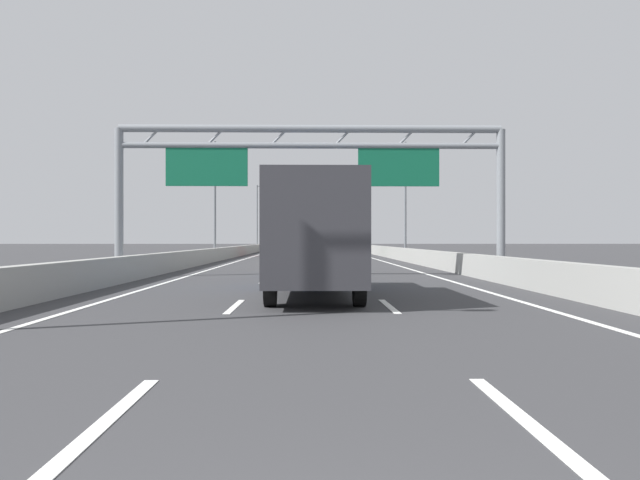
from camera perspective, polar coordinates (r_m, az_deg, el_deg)
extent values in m
plane|color=#38383A|center=(101.78, -0.94, -0.85)|extent=(260.00, 260.00, 0.00)
cube|color=white|center=(5.77, -19.27, -15.61)|extent=(0.16, 3.00, 0.01)
cube|color=white|center=(14.46, -7.94, -6.14)|extent=(0.16, 3.00, 0.01)
cube|color=white|center=(23.39, -5.26, -3.78)|extent=(0.16, 3.00, 0.01)
cube|color=white|center=(32.36, -4.07, -2.73)|extent=(0.16, 3.00, 0.01)
cube|color=white|center=(41.34, -3.39, -2.13)|extent=(0.16, 3.00, 0.01)
cube|color=white|center=(50.33, -2.96, -1.74)|extent=(0.16, 3.00, 0.01)
cube|color=white|center=(59.32, -2.66, -1.47)|extent=(0.16, 3.00, 0.01)
cube|color=white|center=(68.31, -2.44, -1.28)|extent=(0.16, 3.00, 0.01)
cube|color=white|center=(77.31, -2.27, -1.13)|extent=(0.16, 3.00, 0.01)
cube|color=white|center=(86.30, -2.13, -1.01)|extent=(0.16, 3.00, 0.01)
cube|color=white|center=(95.30, -2.02, -0.91)|extent=(0.16, 3.00, 0.01)
cube|color=white|center=(104.30, -1.93, -0.83)|extent=(0.16, 3.00, 0.01)
cube|color=white|center=(113.30, -1.86, -0.76)|extent=(0.16, 3.00, 0.01)
cube|color=white|center=(122.29, -1.79, -0.70)|extent=(0.16, 3.00, 0.01)
cube|color=white|center=(131.29, -1.74, -0.65)|extent=(0.16, 3.00, 0.01)
cube|color=white|center=(140.29, -1.69, -0.61)|extent=(0.16, 3.00, 0.01)
cube|color=white|center=(149.29, -1.64, -0.57)|extent=(0.16, 3.00, 0.01)
cube|color=white|center=(158.29, -1.61, -0.54)|extent=(0.16, 3.00, 0.01)
cube|color=white|center=(5.80, 18.43, -15.51)|extent=(0.16, 3.00, 0.01)
cube|color=white|center=(14.48, 6.44, -6.14)|extent=(0.16, 3.00, 0.01)
cube|color=white|center=(23.40, 3.59, -3.78)|extent=(0.16, 3.00, 0.01)
cube|color=white|center=(32.36, 2.32, -2.73)|extent=(0.16, 3.00, 0.01)
cube|color=white|center=(41.34, 1.60, -2.13)|extent=(0.16, 3.00, 0.01)
cube|color=white|center=(50.33, 1.14, -1.74)|extent=(0.16, 3.00, 0.01)
cube|color=white|center=(59.32, 0.82, -1.47)|extent=(0.16, 3.00, 0.01)
cube|color=white|center=(68.31, 0.58, -1.28)|extent=(0.16, 3.00, 0.01)
cube|color=white|center=(77.31, 0.40, -1.13)|extent=(0.16, 3.00, 0.01)
cube|color=white|center=(86.31, 0.26, -1.01)|extent=(0.16, 3.00, 0.01)
cube|color=white|center=(95.30, 0.14, -0.91)|extent=(0.16, 3.00, 0.01)
cube|color=white|center=(104.30, 0.04, -0.83)|extent=(0.16, 3.00, 0.01)
cube|color=white|center=(113.30, -0.04, -0.76)|extent=(0.16, 3.00, 0.01)
cube|color=white|center=(122.30, -0.11, -0.70)|extent=(0.16, 3.00, 0.01)
cube|color=white|center=(131.29, -0.17, -0.65)|extent=(0.16, 3.00, 0.01)
cube|color=white|center=(140.29, -0.22, -0.61)|extent=(0.16, 3.00, 0.01)
cube|color=white|center=(149.29, -0.26, -0.57)|extent=(0.16, 3.00, 0.01)
cube|color=white|center=(158.29, -0.30, -0.54)|extent=(0.16, 3.00, 0.01)
cube|color=white|center=(89.94, -4.29, -0.96)|extent=(0.16, 176.00, 0.01)
cube|color=white|center=(89.94, 2.41, -0.96)|extent=(0.16, 176.00, 0.01)
cube|color=#9E9E99|center=(111.99, -4.48, -0.53)|extent=(0.45, 220.00, 0.95)
cube|color=#9E9E99|center=(111.99, 2.59, -0.53)|extent=(0.45, 220.00, 0.95)
cylinder|color=gray|center=(26.81, -18.21, 3.32)|extent=(0.36, 0.36, 6.20)
cylinder|color=gray|center=(26.85, 16.49, 3.31)|extent=(0.36, 0.36, 6.20)
cylinder|color=gray|center=(25.98, -0.85, 10.31)|extent=(15.98, 0.32, 0.32)
cylinder|color=gray|center=(25.87, -0.85, 8.79)|extent=(15.98, 0.26, 0.26)
cylinder|color=gray|center=(26.75, -15.45, 9.25)|extent=(0.74, 0.10, 0.74)
cylinder|color=gray|center=(26.22, -9.73, 9.44)|extent=(0.74, 0.10, 0.74)
cylinder|color=gray|center=(25.95, -3.83, 9.54)|extent=(0.74, 0.10, 0.74)
cylinder|color=gray|center=(25.96, 2.13, 9.54)|extent=(0.74, 0.10, 0.74)
cylinder|color=gray|center=(26.24, 8.03, 9.44)|extent=(0.74, 0.10, 0.74)
cylinder|color=gray|center=(26.78, 13.74, 9.25)|extent=(0.74, 0.10, 0.74)
cube|color=#0F5B3D|center=(26.10, -10.50, 6.72)|extent=(3.40, 0.12, 1.60)
cube|color=#0F5B3D|center=(26.01, 7.33, 6.74)|extent=(3.40, 0.12, 1.60)
cylinder|color=slate|center=(50.12, -9.77, 3.68)|extent=(0.20, 0.20, 9.50)
cylinder|color=slate|center=(50.46, -8.52, 8.91)|extent=(2.20, 0.12, 0.12)
cube|color=#F2EAC6|center=(50.32, -7.26, 8.82)|extent=(0.56, 0.28, 0.20)
cylinder|color=slate|center=(50.14, 7.94, 3.67)|extent=(0.20, 0.20, 9.50)
cylinder|color=slate|center=(50.48, 6.69, 8.90)|extent=(2.20, 0.12, 0.12)
cube|color=#F2EAC6|center=(50.33, 5.44, 8.81)|extent=(0.56, 0.28, 0.20)
cylinder|color=slate|center=(89.48, -5.88, 2.07)|extent=(0.20, 0.20, 9.50)
cylinder|color=slate|center=(89.68, -5.18, 5.01)|extent=(2.20, 0.12, 0.12)
cube|color=#F2EAC6|center=(89.60, -4.47, 4.95)|extent=(0.56, 0.28, 0.20)
cylinder|color=slate|center=(89.49, 4.00, 2.07)|extent=(0.20, 0.20, 9.50)
cylinder|color=slate|center=(89.69, 3.30, 5.01)|extent=(2.20, 0.12, 0.12)
cube|color=#F2EAC6|center=(89.60, 2.59, 4.95)|extent=(0.56, 0.28, 0.20)
cube|color=#A8ADB2|center=(134.44, -0.85, -0.37)|extent=(1.90, 4.38, 0.63)
cube|color=black|center=(133.88, -0.85, -0.12)|extent=(1.67, 1.75, 0.52)
cylinder|color=black|center=(136.08, -1.21, -0.50)|extent=(0.22, 0.64, 0.64)
cylinder|color=black|center=(136.08, -0.50, -0.50)|extent=(0.22, 0.64, 0.64)
cylinder|color=black|center=(132.80, -1.22, -0.51)|extent=(0.22, 0.64, 0.64)
cylinder|color=black|center=(132.80, -0.49, -0.51)|extent=(0.22, 0.64, 0.64)
cube|color=#1E7A38|center=(55.34, 2.68, -0.94)|extent=(1.79, 4.12, 0.62)
cube|color=black|center=(55.68, 2.66, -0.36)|extent=(1.58, 1.90, 0.49)
cylinder|color=black|center=(56.81, 1.79, -1.22)|extent=(0.22, 0.64, 0.64)
cylinder|color=black|center=(56.91, 3.38, -1.22)|extent=(0.22, 0.64, 0.64)
cylinder|color=black|center=(53.79, 1.95, -1.29)|extent=(0.22, 0.64, 0.64)
cylinder|color=black|center=(53.89, 3.62, -1.29)|extent=(0.22, 0.64, 0.64)
cube|color=#2347AD|center=(26.36, -1.36, -1.97)|extent=(1.72, 4.67, 0.64)
cube|color=black|center=(25.68, -1.37, -0.83)|extent=(1.52, 1.87, 0.43)
cylinder|color=black|center=(28.17, -2.86, -2.50)|extent=(0.22, 0.64, 0.64)
cylinder|color=black|center=(28.16, 0.20, -2.50)|extent=(0.22, 0.64, 0.64)
cylinder|color=black|center=(24.61, -3.13, -2.86)|extent=(0.22, 0.64, 0.64)
cylinder|color=black|center=(24.60, 0.37, -2.86)|extent=(0.22, 0.64, 0.64)
cube|color=yellow|center=(98.26, -3.05, -0.51)|extent=(1.85, 4.24, 0.64)
cube|color=black|center=(97.65, -3.06, -0.17)|extent=(1.63, 1.73, 0.53)
cylinder|color=black|center=(99.87, -3.48, -0.69)|extent=(0.22, 0.64, 0.64)
cylinder|color=black|center=(99.81, -2.55, -0.69)|extent=(0.22, 0.64, 0.64)
cylinder|color=black|center=(96.73, -3.56, -0.71)|extent=(0.22, 0.64, 0.64)
cylinder|color=black|center=(96.67, -2.60, -0.71)|extent=(0.22, 0.64, 0.64)
cube|color=red|center=(59.67, -4.27, -0.85)|extent=(1.72, 4.24, 0.65)
cube|color=black|center=(59.70, -4.27, -0.28)|extent=(1.51, 1.90, 0.53)
cylinder|color=black|center=(61.29, -4.88, -1.13)|extent=(0.22, 0.64, 0.64)
cylinder|color=black|center=(61.21, -3.49, -1.13)|extent=(0.22, 0.64, 0.64)
cylinder|color=black|center=(58.16, -5.10, -1.20)|extent=(0.22, 0.64, 0.64)
cylinder|color=black|center=(58.07, -3.62, -1.20)|extent=(0.22, 0.64, 0.64)
cube|color=orange|center=(79.30, 1.85, -0.63)|extent=(1.84, 4.20, 0.67)
cube|color=black|center=(79.36, 1.85, -0.20)|extent=(1.62, 1.98, 0.51)
cylinder|color=black|center=(80.82, 1.22, -0.85)|extent=(0.22, 0.64, 0.64)
cylinder|color=black|center=(80.90, 2.37, -0.85)|extent=(0.22, 0.64, 0.64)
cylinder|color=black|center=(77.72, 1.31, -0.89)|extent=(0.22, 0.64, 0.64)
cylinder|color=black|center=(77.80, 2.50, -0.89)|extent=(0.22, 0.64, 0.64)
cube|color=silver|center=(85.78, -1.02, -0.59)|extent=(1.73, 4.37, 0.64)
cube|color=black|center=(85.71, -1.02, -0.21)|extent=(1.52, 1.93, 0.49)
cylinder|color=black|center=(87.42, -1.52, -0.79)|extent=(0.22, 0.64, 0.64)
cylinder|color=black|center=(87.42, -0.53, -0.79)|extent=(0.22, 0.64, 0.64)
cylinder|color=black|center=(84.15, -1.54, -0.82)|extent=(0.22, 0.64, 0.64)
cylinder|color=black|center=(84.15, -0.51, -0.82)|extent=(0.22, 0.64, 0.64)
cube|color=#194799|center=(20.04, -0.62, -0.20)|extent=(2.36, 2.34, 2.00)
cube|color=#333338|center=(15.77, -0.53, 0.93)|extent=(2.36, 5.81, 2.66)
cylinder|color=black|center=(20.36, -3.55, -3.01)|extent=(0.28, 0.96, 0.96)
cylinder|color=black|center=(20.37, 2.30, -3.01)|extent=(0.28, 0.96, 0.96)
cylinder|color=black|center=(14.34, -4.64, -4.29)|extent=(0.28, 0.96, 0.96)
cylinder|color=black|center=(14.36, 3.68, -4.29)|extent=(0.28, 0.96, 0.96)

